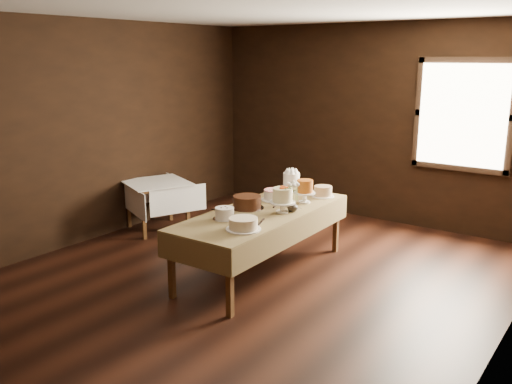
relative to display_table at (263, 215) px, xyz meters
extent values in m
cube|color=black|center=(0.01, -0.34, -0.66)|extent=(5.00, 6.00, 0.01)
cube|color=beige|center=(0.01, -0.34, 2.14)|extent=(5.00, 6.00, 0.01)
cube|color=black|center=(0.01, 2.66, 0.74)|extent=(5.00, 0.02, 2.80)
cube|color=black|center=(-2.49, -0.34, 0.74)|extent=(0.02, 6.00, 2.80)
cube|color=black|center=(2.51, -0.34, 0.74)|extent=(0.02, 6.00, 2.80)
cube|color=#FFEABF|center=(1.31, 2.60, 0.94)|extent=(1.10, 0.05, 1.30)
cube|color=#492B13|center=(-0.35, -1.07, -0.34)|extent=(0.06, 0.06, 0.64)
cube|color=#492B13|center=(-0.38, 1.05, -0.34)|extent=(0.06, 0.06, 0.64)
cube|color=#492B13|center=(0.38, -1.05, -0.34)|extent=(0.06, 0.06, 0.64)
cube|color=#492B13|center=(0.35, 1.07, -0.34)|extent=(0.06, 0.06, 0.64)
cube|color=#492B13|center=(0.00, 0.00, 0.02)|extent=(0.87, 2.24, 0.04)
cube|color=olive|center=(0.00, 0.00, 0.05)|extent=(0.93, 2.30, 0.01)
cube|color=#492B13|center=(-2.48, 0.26, -0.35)|extent=(0.06, 0.06, 0.62)
cube|color=#492B13|center=(-2.23, 0.84, -0.35)|extent=(0.06, 0.06, 0.62)
cube|color=#492B13|center=(-1.90, 0.02, -0.35)|extent=(0.06, 0.06, 0.62)
cube|color=#492B13|center=(-1.66, 0.59, -0.35)|extent=(0.06, 0.06, 0.62)
cube|color=#492B13|center=(-2.07, 0.43, -0.02)|extent=(0.95, 0.95, 0.04)
cube|color=white|center=(-2.07, 0.43, 0.01)|extent=(1.05, 1.05, 0.01)
cylinder|color=silver|center=(-0.18, 0.87, 0.11)|extent=(0.24, 0.24, 0.12)
cylinder|color=white|center=(-0.18, 0.87, 0.24)|extent=(0.28, 0.28, 0.14)
cylinder|color=white|center=(0.23, 0.93, 0.06)|extent=(0.27, 0.27, 0.01)
cylinder|color=#D5B68E|center=(0.23, 0.93, 0.12)|extent=(0.27, 0.27, 0.12)
cylinder|color=white|center=(-0.15, 0.45, 0.06)|extent=(0.31, 0.31, 0.01)
cylinder|color=white|center=(-0.15, 0.45, 0.12)|extent=(0.35, 0.35, 0.10)
cylinder|color=white|center=(0.20, 0.55, 0.12)|extent=(0.24, 0.24, 0.14)
cylinder|color=#B35A19|center=(0.20, 0.55, 0.26)|extent=(0.22, 0.22, 0.14)
cylinder|color=silver|center=(-0.19, -0.03, 0.06)|extent=(0.37, 0.37, 0.01)
cylinder|color=black|center=(-0.19, -0.03, 0.13)|extent=(0.31, 0.31, 0.13)
cylinder|color=white|center=(0.21, 0.07, 0.12)|extent=(0.28, 0.28, 0.13)
cylinder|color=#F6EFB8|center=(0.21, 0.07, 0.26)|extent=(0.30, 0.30, 0.15)
cylinder|color=silver|center=(-0.13, -0.49, 0.06)|extent=(0.25, 0.25, 0.01)
cylinder|color=white|center=(-0.13, -0.49, 0.12)|extent=(0.23, 0.23, 0.11)
cylinder|color=white|center=(0.23, -0.65, 0.06)|extent=(0.34, 0.34, 0.01)
cylinder|color=beige|center=(0.23, -0.65, 0.12)|extent=(0.39, 0.39, 0.11)
cube|color=silver|center=(0.25, -0.41, 0.06)|extent=(0.10, 0.23, 0.01)
cube|color=silver|center=(-0.02, 0.31, 0.06)|extent=(0.10, 0.23, 0.01)
cube|color=silver|center=(0.27, 0.26, 0.06)|extent=(0.10, 0.23, 0.01)
cube|color=silver|center=(-0.32, -0.27, 0.06)|extent=(0.24, 0.04, 0.01)
imported|color=#2D2823|center=(0.28, 0.17, 0.11)|extent=(0.14, 0.14, 0.12)
camera|label=1|loc=(3.27, -4.67, 1.69)|focal=38.42mm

